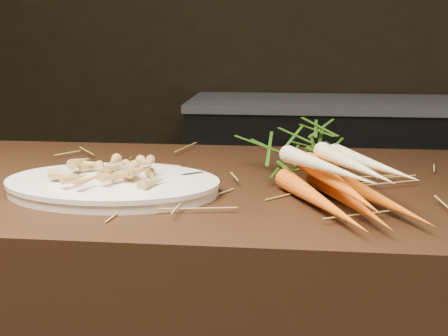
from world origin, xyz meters
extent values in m
cube|color=black|center=(0.30, 2.18, 0.40)|extent=(1.80, 0.60, 0.80)
cube|color=#99999E|center=(0.30, 2.18, 0.82)|extent=(1.82, 0.62, 0.04)
cone|color=#DC4B05|center=(-0.06, 0.11, 0.92)|extent=(0.15, 0.30, 0.04)
cone|color=#DC4B05|center=(-0.01, 0.13, 0.92)|extent=(0.13, 0.30, 0.04)
cone|color=#DC4B05|center=(0.03, 0.15, 0.92)|extent=(0.16, 0.29, 0.04)
cone|color=#DC4B05|center=(-0.03, 0.11, 0.95)|extent=(0.12, 0.30, 0.04)
cone|color=beige|center=(-0.05, 0.13, 0.97)|extent=(0.15, 0.27, 0.05)
cone|color=beige|center=(-0.01, 0.13, 0.98)|extent=(0.12, 0.28, 0.04)
cone|color=beige|center=(0.03, 0.15, 0.97)|extent=(0.13, 0.28, 0.05)
ellipsoid|color=#325F12|center=(-0.10, 0.38, 0.95)|extent=(0.26, 0.31, 0.10)
cube|color=silver|center=(-0.29, 0.17, 0.92)|extent=(0.12, 0.11, 0.00)
camera|label=1|loc=(-0.12, -0.77, 1.19)|focal=45.00mm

